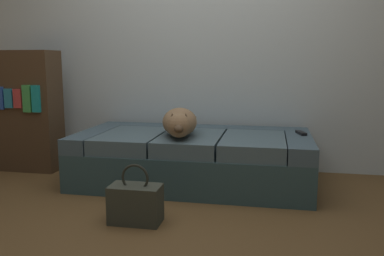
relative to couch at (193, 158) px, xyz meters
name	(u,v)px	position (x,y,z in m)	size (l,w,h in m)	color
ground_plane	(159,235)	(0.00, -1.06, -0.21)	(10.00, 10.00, 0.00)	brown
back_wall	(205,18)	(0.00, 0.59, 1.19)	(6.40, 0.10, 2.80)	silver
couch	(193,158)	(0.00, 0.00, 0.00)	(1.89, 0.96, 0.42)	#314C50
dog_tan	(180,122)	(-0.07, -0.17, 0.32)	(0.36, 0.64, 0.22)	#8E6D4B
tv_remote	(301,133)	(0.86, 0.11, 0.22)	(0.04, 0.15, 0.02)	black
handbag	(136,203)	(-0.19, -0.90, -0.08)	(0.32, 0.18, 0.38)	#383C32
bookshelf	(29,111)	(-1.58, 0.14, 0.34)	(0.56, 0.30, 1.10)	#493421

